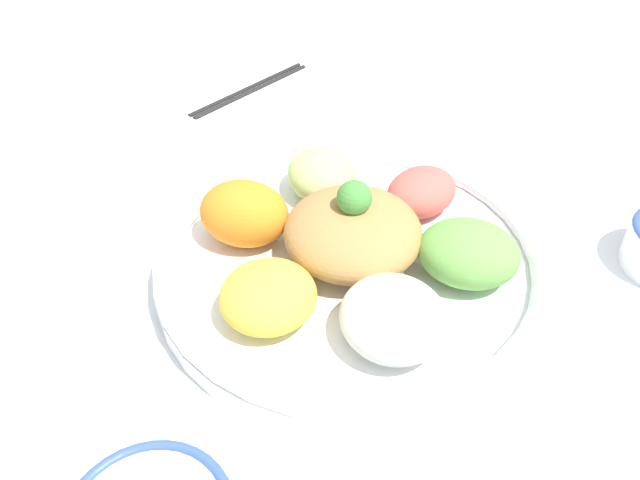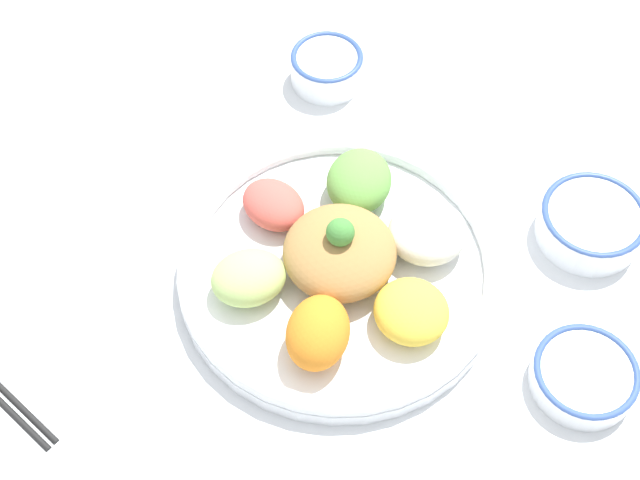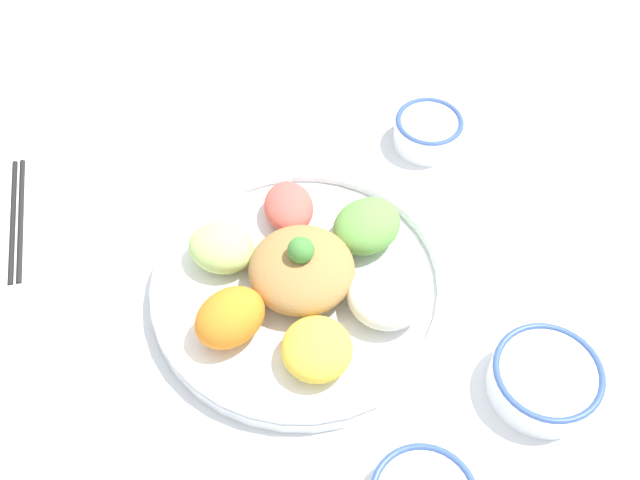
# 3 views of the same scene
# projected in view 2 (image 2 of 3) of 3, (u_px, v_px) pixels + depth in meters

# --- Properties ---
(ground_plane) EXTENTS (2.40, 2.40, 0.00)m
(ground_plane) POSITION_uv_depth(u_px,v_px,m) (309.00, 274.00, 1.00)
(ground_plane) COLOR white
(salad_platter) EXTENTS (0.36, 0.36, 0.10)m
(salad_platter) POSITION_uv_depth(u_px,v_px,m) (341.00, 263.00, 0.98)
(salad_platter) COLOR white
(salad_platter) RESTS_ON ground_plane
(sauce_bowl_red) EXTENTS (0.11, 0.11, 0.03)m
(sauce_bowl_red) POSITION_uv_depth(u_px,v_px,m) (584.00, 375.00, 0.91)
(sauce_bowl_red) COLOR white
(sauce_bowl_red) RESTS_ON ground_plane
(rice_bowl_blue) EXTENTS (0.09, 0.09, 0.04)m
(rice_bowl_blue) POSITION_uv_depth(u_px,v_px,m) (327.00, 66.00, 1.15)
(rice_bowl_blue) COLOR white
(rice_bowl_blue) RESTS_ON ground_plane
(sauce_bowl_dark) EXTENTS (0.12, 0.12, 0.04)m
(sauce_bowl_dark) POSITION_uv_depth(u_px,v_px,m) (591.00, 222.00, 1.01)
(sauce_bowl_dark) COLOR white
(sauce_bowl_dark) RESTS_ON ground_plane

